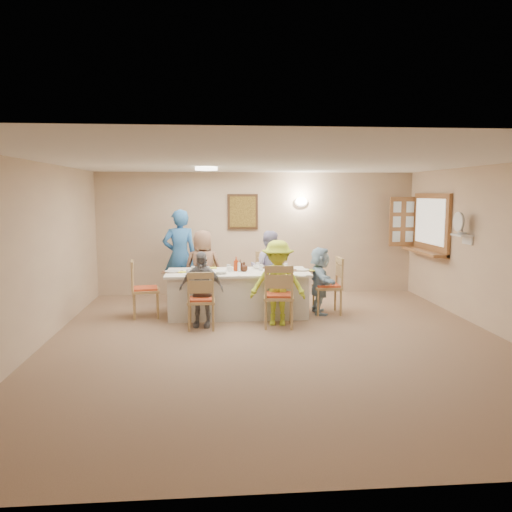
{
  "coord_description": "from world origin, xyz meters",
  "views": [
    {
      "loc": [
        -0.88,
        -6.71,
        2.08
      ],
      "look_at": [
        -0.2,
        1.4,
        1.05
      ],
      "focal_mm": 35.0,
      "sensor_mm": 36.0,
      "label": 1
    }
  ],
  "objects": [
    {
      "name": "ceiling_light",
      "position": [
        -1.0,
        1.5,
        2.47
      ],
      "size": [
        0.36,
        0.36,
        0.05
      ],
      "primitive_type": "cylinder",
      "color": "white",
      "rests_on": "room_walls"
    },
    {
      "name": "teacup_a",
      "position": [
        -1.29,
        1.32,
        0.81
      ],
      "size": [
        0.15,
        0.15,
        0.09
      ],
      "primitive_type": "imported",
      "rotation": [
        0.0,
        0.0,
        -0.16
      ],
      "color": "white",
      "rests_on": "dining_table"
    },
    {
      "name": "plate_le",
      "position": [
        -1.59,
        1.65,
        0.77
      ],
      "size": [
        0.25,
        0.25,
        0.02
      ],
      "primitive_type": "cylinder",
      "color": "white",
      "rests_on": "dining_table"
    },
    {
      "name": "plate_bl",
      "position": [
        -1.09,
        2.07,
        0.77
      ],
      "size": [
        0.24,
        0.24,
        0.02
      ],
      "primitive_type": "cylinder",
      "color": "white",
      "rests_on": "dining_table"
    },
    {
      "name": "napkin_bl",
      "position": [
        -0.91,
        2.02,
        0.77
      ],
      "size": [
        0.14,
        0.14,
        0.01
      ],
      "primitive_type": "cube",
      "color": "yellow",
      "rests_on": "dining_table"
    },
    {
      "name": "condiment_malt",
      "position": [
        -0.38,
        1.62,
        0.84
      ],
      "size": [
        0.17,
        0.17,
        0.16
      ],
      "primitive_type": "imported",
      "rotation": [
        0.0,
        0.0,
        0.19
      ],
      "color": "#391C0F",
      "rests_on": "dining_table"
    },
    {
      "name": "serving_hatch",
      "position": [
        3.21,
        2.4,
        1.5
      ],
      "size": [
        0.06,
        1.5,
        1.15
      ],
      "primitive_type": "cube",
      "color": "#9B6138",
      "rests_on": "room_walls"
    },
    {
      "name": "placemat_fr",
      "position": [
        0.11,
        1.23,
        0.76
      ],
      "size": [
        0.36,
        0.27,
        0.01
      ],
      "primitive_type": "cube",
      "color": "#472B19",
      "rests_on": "dining_table"
    },
    {
      "name": "bowl_b",
      "position": [
        -0.12,
        1.91,
        0.79
      ],
      "size": [
        0.28,
        0.28,
        0.06
      ],
      "primitive_type": "imported",
      "rotation": [
        0.0,
        0.0,
        0.25
      ],
      "color": "white",
      "rests_on": "dining_table"
    },
    {
      "name": "chair_right_end",
      "position": [
        1.06,
        1.65,
        0.49
      ],
      "size": [
        0.48,
        0.48,
        0.99
      ],
      "primitive_type": null,
      "rotation": [
        0.0,
        0.0,
        -1.57
      ],
      "color": "tan",
      "rests_on": "ground"
    },
    {
      "name": "caregiver",
      "position": [
        -1.54,
        2.8,
        0.89
      ],
      "size": [
        0.81,
        0.68,
        1.78
      ],
      "primitive_type": "imported",
      "rotation": [
        0.0,
        0.0,
        3.34
      ],
      "color": "#2D67AB",
      "rests_on": "ground"
    },
    {
      "name": "napkin_re",
      "position": [
        0.81,
        1.6,
        0.77
      ],
      "size": [
        0.15,
        0.15,
        0.01
      ],
      "primitive_type": "cube",
      "color": "yellow",
      "rests_on": "dining_table"
    },
    {
      "name": "wall_sconce",
      "position": [
        0.9,
        3.44,
        1.9
      ],
      "size": [
        0.26,
        0.09,
        0.18
      ],
      "primitive_type": "ellipsoid",
      "color": "white",
      "rests_on": "room_walls"
    },
    {
      "name": "placemat_re",
      "position": [
        0.63,
        1.65,
        0.76
      ],
      "size": [
        0.35,
        0.26,
        0.01
      ],
      "primitive_type": "cube",
      "color": "#472B19",
      "rests_on": "dining_table"
    },
    {
      "name": "diner_front_right",
      "position": [
        0.11,
        0.97,
        0.67
      ],
      "size": [
        1.03,
        0.77,
        1.35
      ],
      "primitive_type": "imported",
      "rotation": [
        0.0,
        0.0,
        -0.16
      ],
      "color": "#BED92E",
      "rests_on": "ground"
    },
    {
      "name": "dining_table",
      "position": [
        -0.49,
        1.65,
        0.38
      ],
      "size": [
        2.4,
        1.02,
        0.76
      ],
      "primitive_type": "cube",
      "color": "silver",
      "rests_on": "ground"
    },
    {
      "name": "condiment_ketchup",
      "position": [
        -0.52,
        1.66,
        0.88
      ],
      "size": [
        0.1,
        0.1,
        0.25
      ],
      "primitive_type": "imported",
      "rotation": [
        0.0,
        0.0,
        0.01
      ],
      "color": "#AD330E",
      "rests_on": "dining_table"
    },
    {
      "name": "chair_front_right",
      "position": [
        0.11,
        0.85,
        0.5
      ],
      "size": [
        0.53,
        0.53,
        1.0
      ],
      "primitive_type": null,
      "rotation": [
        0.0,
        0.0,
        3.03
      ],
      "color": "tan",
      "rests_on": "ground"
    },
    {
      "name": "chair_back_right",
      "position": [
        0.11,
        2.45,
        0.49
      ],
      "size": [
        0.48,
        0.48,
        0.99
      ],
      "primitive_type": null,
      "rotation": [
        0.0,
        0.0,
        -0.02
      ],
      "color": "tan",
      "rests_on": "ground"
    },
    {
      "name": "hatch_sill",
      "position": [
        3.09,
        2.4,
        0.97
      ],
      "size": [
        0.3,
        1.5,
        0.05
      ],
      "primitive_type": "cube",
      "color": "#9B6138",
      "rests_on": "room_walls"
    },
    {
      "name": "napkin_le",
      "position": [
        -1.41,
        1.6,
        0.77
      ],
      "size": [
        0.14,
        0.14,
        0.01
      ],
      "primitive_type": "cube",
      "color": "yellow",
      "rests_on": "dining_table"
    },
    {
      "name": "plate_fl",
      "position": [
        -1.09,
        1.23,
        0.77
      ],
      "size": [
        0.23,
        0.23,
        0.01
      ],
      "primitive_type": "cylinder",
      "color": "white",
      "rests_on": "dining_table"
    },
    {
      "name": "diner_right_end",
      "position": [
        0.93,
        1.65,
        0.58
      ],
      "size": [
        1.09,
        0.4,
        1.16
      ],
      "primitive_type": "imported",
      "rotation": [
        0.0,
        0.0,
        1.55
      ],
      "color": "#A2C4DB",
      "rests_on": "ground"
    },
    {
      "name": "chair_left_end",
      "position": [
        -2.04,
        1.65,
        0.49
      ],
      "size": [
        0.53,
        0.53,
        0.97
      ],
      "primitive_type": null,
      "rotation": [
        0.0,
        0.0,
        1.71
      ],
      "color": "tan",
      "rests_on": "ground"
    },
    {
      "name": "chair_front_left",
      "position": [
        -1.09,
        0.85,
        0.46
      ],
      "size": [
        0.44,
        0.44,
        0.92
      ],
      "primitive_type": null,
      "rotation": [
        0.0,
        0.0,
        3.14
      ],
      "color": "tan",
      "rests_on": "ground"
    },
    {
      "name": "fan_shelf",
      "position": [
        3.13,
        1.05,
        1.4
      ],
      "size": [
        0.22,
        0.36,
        0.03
      ],
      "primitive_type": "cube",
      "color": "white",
      "rests_on": "room_walls"
    },
    {
      "name": "diner_back_left",
      "position": [
        -1.09,
        2.33,
        0.71
      ],
      "size": [
        0.7,
        0.46,
        1.42
      ],
      "primitive_type": "imported",
      "rotation": [
        0.0,
        0.0,
        3.13
      ],
      "color": "brown",
      "rests_on": "ground"
    },
    {
      "name": "placemat_le",
      "position": [
        -1.59,
        1.65,
        0.76
      ],
      "size": [
        0.35,
        0.26,
        0.01
      ],
      "primitive_type": "cube",
      "color": "#472B19",
      "rests_on": "dining_table"
    },
    {
      "name": "plate_re",
      "position": [
        0.63,
        1.65,
        0.77
      ],
      "size": [
        0.22,
        0.22,
        0.01
      ],
      "primitive_type": "cylinder",
      "color": "white",
      "rests_on": "dining_table"
    },
    {
      "name": "napkin_fr",
      "position": [
        0.29,
        1.18,
        0.77
      ],
      "size": [
        0.14,
        0.14,
        0.01
      ],
      "primitive_type": "cube",
      "color": "yellow",
      "rests_on": "dining_table"
    },
    {
      "name": "shutter_door",
      "position": [
        2.95,
        3.16,
        1.5
      ],
      "size": [
        0.55,
        0.04,
        1.0
      ],
      "primitive_type": "cube",
      "color": "#9B6138",
      "rests_on": "room_walls"
    },
    {
      "name": "plate_br",
      "position": [
        0.11,
        2.07,
        0.77
      ],
      "size": [
        0.23,
        0.23,
        0.01
      ],
      "primitive_type": "cylinder",
      "color": "white",
      "rests_on": "dining_table"
    },
    {
      "name": "napkin_fl",
      "position": [
        -0.91,
        1.18,
        0.77
      ],
      "size": [
        0.13,
        0.13,
        0.01
      ],
      "primitive_type": "cube",
      "color": "yellow",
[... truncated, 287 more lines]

